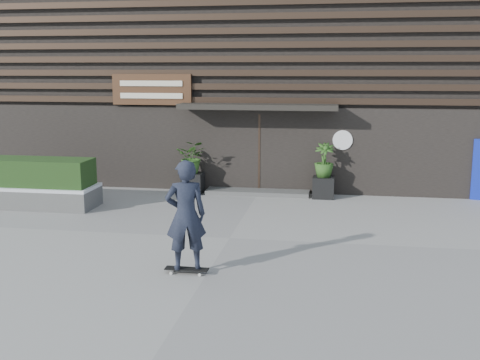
% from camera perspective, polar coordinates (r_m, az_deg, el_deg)
% --- Properties ---
extents(ground, '(80.00, 80.00, 0.00)m').
position_cam_1_polar(ground, '(12.60, -1.03, -5.72)').
color(ground, gray).
rests_on(ground, ground).
extents(entrance_step, '(3.00, 0.80, 0.12)m').
position_cam_1_polar(entrance_step, '(17.00, 1.75, -1.18)').
color(entrance_step, '#4A4947').
rests_on(entrance_step, ground).
extents(planter_pot_left, '(0.60, 0.60, 0.60)m').
position_cam_1_polar(planter_pot_left, '(17.10, -4.66, -0.31)').
color(planter_pot_left, black).
rests_on(planter_pot_left, ground).
extents(bamboo_left, '(0.86, 0.75, 0.96)m').
position_cam_1_polar(bamboo_left, '(16.97, -4.70, 2.28)').
color(bamboo_left, '#2D591E').
rests_on(bamboo_left, planter_pot_left).
extents(planter_pot_right, '(0.60, 0.60, 0.60)m').
position_cam_1_polar(planter_pot_right, '(16.61, 8.17, -0.71)').
color(planter_pot_right, black).
rests_on(planter_pot_right, ground).
extents(bamboo_right, '(0.54, 0.54, 0.96)m').
position_cam_1_polar(bamboo_right, '(16.48, 8.25, 1.94)').
color(bamboo_right, '#2D591E').
rests_on(bamboo_right, planter_pot_right).
extents(raised_bed, '(3.50, 1.20, 0.50)m').
position_cam_1_polar(raised_bed, '(16.41, -19.76, -1.57)').
color(raised_bed, '#4C4C4A').
rests_on(raised_bed, ground).
extents(snow_layer, '(3.50, 1.20, 0.08)m').
position_cam_1_polar(snow_layer, '(16.36, -19.83, -0.57)').
color(snow_layer, silver).
rests_on(snow_layer, raised_bed).
extents(hedge, '(3.30, 1.00, 0.70)m').
position_cam_1_polar(hedge, '(16.29, -19.91, 0.77)').
color(hedge, '#1A3513').
rests_on(hedge, snow_layer).
extents(building, '(18.00, 11.00, 8.00)m').
position_cam_1_polar(building, '(21.96, 3.70, 11.82)').
color(building, black).
rests_on(building, ground).
extents(skateboarder, '(0.83, 0.68, 2.05)m').
position_cam_1_polar(skateboarder, '(10.23, -5.35, -3.47)').
color(skateboarder, black).
rests_on(skateboarder, ground).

